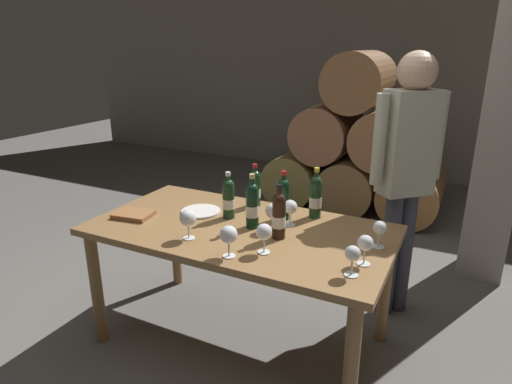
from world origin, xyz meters
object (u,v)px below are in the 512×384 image
(wine_bottle_0, at_px, (255,188))
(wine_glass_5, at_px, (229,235))
(wine_bottle_3, at_px, (316,196))
(wine_glass_1, at_px, (188,219))
(sommelier_presenting, at_px, (407,164))
(wine_bottle_1, at_px, (229,198))
(wine_bottle_2, at_px, (279,215))
(wine_glass_4, at_px, (290,208))
(wine_glass_3, at_px, (380,229))
(wine_bottle_5, at_px, (252,205))
(wine_glass_0, at_px, (264,233))
(dining_table, at_px, (240,242))
(wine_glass_7, at_px, (365,244))
(tasting_notebook, at_px, (134,215))
(serving_plate, at_px, (201,211))
(wine_glass_6, at_px, (353,255))
(wine_glass_2, at_px, (273,212))
(wine_bottle_4, at_px, (283,198))

(wine_bottle_0, bearing_deg, wine_glass_5, -73.34)
(wine_bottle_3, relative_size, wine_glass_1, 1.88)
(sommelier_presenting, bearing_deg, wine_bottle_1, -143.97)
(wine_bottle_2, bearing_deg, wine_glass_4, 92.89)
(wine_glass_3, bearing_deg, wine_bottle_1, 179.16)
(wine_bottle_5, height_order, wine_glass_4, wine_bottle_5)
(wine_bottle_2, relative_size, sommelier_presenting, 0.18)
(wine_glass_0, bearing_deg, dining_table, 138.31)
(wine_bottle_5, height_order, wine_glass_1, wine_bottle_5)
(wine_glass_1, xyz_separation_m, wine_glass_3, (0.93, 0.34, -0.01))
(wine_glass_7, bearing_deg, wine_glass_3, 83.90)
(wine_glass_5, bearing_deg, wine_glass_4, 76.49)
(wine_glass_0, height_order, wine_glass_3, wine_glass_0)
(wine_bottle_1, relative_size, tasting_notebook, 1.29)
(tasting_notebook, distance_m, serving_plate, 0.40)
(wine_glass_1, xyz_separation_m, wine_glass_7, (0.90, 0.13, -0.01))
(wine_glass_6, height_order, sommelier_presenting, sommelier_presenting)
(wine_bottle_0, xyz_separation_m, wine_bottle_5, (0.14, -0.32, 0.01))
(wine_bottle_2, bearing_deg, wine_bottle_3, 78.32)
(wine_glass_2, relative_size, wine_glass_7, 1.07)
(wine_glass_2, bearing_deg, wine_glass_0, -74.49)
(wine_bottle_4, distance_m, wine_glass_2, 0.18)
(wine_glass_4, bearing_deg, wine_bottle_0, 148.04)
(wine_bottle_1, height_order, wine_glass_6, wine_bottle_1)
(wine_glass_5, bearing_deg, tasting_notebook, 165.91)
(wine_bottle_4, bearing_deg, wine_bottle_2, -71.91)
(wine_bottle_1, relative_size, wine_bottle_2, 0.95)
(wine_bottle_1, xyz_separation_m, wine_bottle_4, (0.30, 0.13, 0.00))
(dining_table, relative_size, wine_bottle_0, 6.15)
(wine_glass_7, xyz_separation_m, sommelier_presenting, (0.03, 0.88, 0.18))
(wine_bottle_4, distance_m, tasting_notebook, 0.91)
(dining_table, height_order, wine_glass_5, wine_glass_5)
(wine_bottle_4, relative_size, wine_glass_7, 1.98)
(wine_bottle_3, xyz_separation_m, wine_glass_0, (-0.07, -0.56, -0.02))
(wine_bottle_3, distance_m, wine_glass_2, 0.33)
(wine_glass_0, bearing_deg, wine_bottle_4, 101.38)
(wine_glass_3, bearing_deg, wine_glass_7, -96.10)
(wine_glass_6, relative_size, wine_glass_7, 0.97)
(wine_glass_6, bearing_deg, wine_bottle_0, 142.35)
(wine_glass_1, distance_m, wine_glass_2, 0.47)
(dining_table, xyz_separation_m, wine_glass_3, (0.76, 0.08, 0.19))
(tasting_notebook, bearing_deg, wine_bottle_4, 16.43)
(wine_bottle_5, bearing_deg, serving_plate, 170.93)
(wine_bottle_1, relative_size, wine_glass_7, 1.91)
(wine_glass_1, relative_size, sommelier_presenting, 0.10)
(wine_glass_1, distance_m, sommelier_presenting, 1.39)
(wine_glass_7, bearing_deg, wine_bottle_4, 147.87)
(wine_bottle_3, relative_size, wine_glass_7, 2.07)
(wine_glass_7, bearing_deg, serving_plate, 168.18)
(wine_bottle_2, height_order, tasting_notebook, wine_bottle_2)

